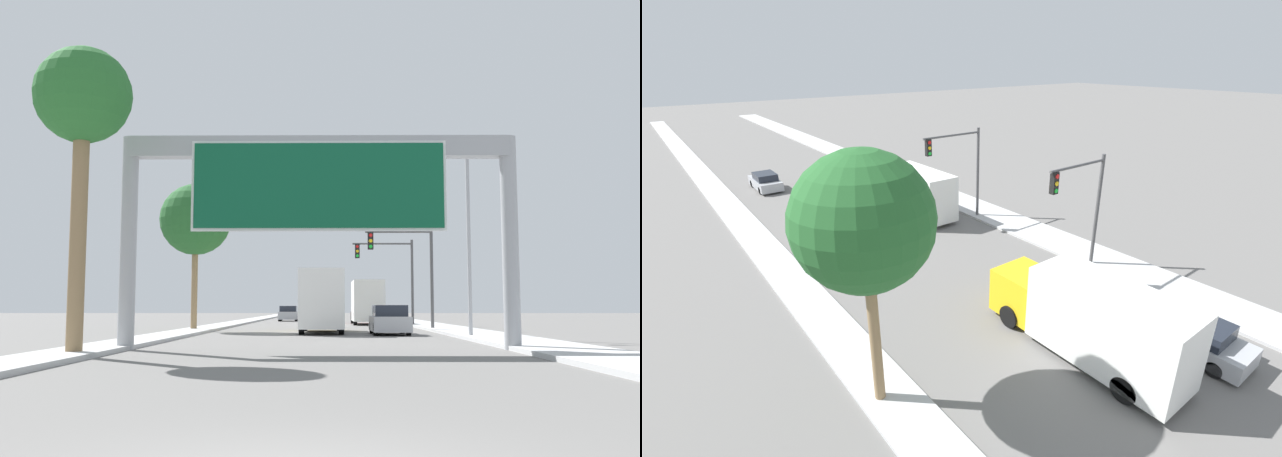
{
  "view_description": "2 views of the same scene",
  "coord_description": "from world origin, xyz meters",
  "views": [
    {
      "loc": [
        0.25,
        -5.93,
        1.44
      ],
      "look_at": [
        0.0,
        22.56,
        4.56
      ],
      "focal_mm": 40.0,
      "sensor_mm": 36.0,
      "label": 1
    },
    {
      "loc": [
        -12.41,
        25.42,
        11.02
      ],
      "look_at": [
        0.74,
        42.16,
        2.4
      ],
      "focal_mm": 24.0,
      "sensor_mm": 36.0,
      "label": 2
    }
  ],
  "objects": [
    {
      "name": "car_far_right",
      "position": [
        -3.5,
        64.93,
        0.7
      ],
      "size": [
        1.84,
        4.42,
        1.49
      ],
      "color": "#A5A8AD",
      "rests_on": "ground"
    },
    {
      "name": "median_strip_left",
      "position": [
        -7.25,
        60.0,
        0.07
      ],
      "size": [
        2.0,
        120.0,
        0.15
      ],
      "color": "#B7B7B7",
      "rests_on": "ground"
    },
    {
      "name": "street_lamp_right",
      "position": [
        6.59,
        26.94,
        5.25
      ],
      "size": [
        2.32,
        0.28,
        9.01
      ],
      "color": "#9EA0A5",
      "rests_on": "ground"
    },
    {
      "name": "traffic_light_mid_block",
      "position": [
        5.33,
        48.0,
        4.37
      ],
      "size": [
        4.6,
        0.32,
        6.48
      ],
      "color": "#4C4C4F",
      "rests_on": "ground"
    },
    {
      "name": "palm_tree_background",
      "position": [
        -7.54,
        36.16,
        6.57
      ],
      "size": [
        4.25,
        4.25,
        8.73
      ],
      "color": "#8C704C",
      "rests_on": "ground"
    },
    {
      "name": "truck_box_secondary",
      "position": [
        3.5,
        51.45,
        1.75
      ],
      "size": [
        2.35,
        8.6,
        3.46
      ],
      "color": "red",
      "rests_on": "ground"
    },
    {
      "name": "truck_box_primary",
      "position": [
        0.0,
        33.27,
        1.7
      ],
      "size": [
        2.33,
        8.41,
        3.36
      ],
      "color": "yellow",
      "rests_on": "ground"
    },
    {
      "name": "sidewalk_right",
      "position": [
        7.75,
        60.0,
        0.07
      ],
      "size": [
        3.0,
        120.0,
        0.15
      ],
      "color": "#B7B7B7",
      "rests_on": "ground"
    },
    {
      "name": "car_far_left",
      "position": [
        3.5,
        30.99,
        0.71
      ],
      "size": [
        1.86,
        4.66,
        1.51
      ],
      "color": "#A5A8AD",
      "rests_on": "ground"
    },
    {
      "name": "traffic_light_near_intersection",
      "position": [
        5.46,
        38.0,
        4.25
      ],
      "size": [
        4.18,
        0.32,
        6.34
      ],
      "color": "#4C4C4F",
      "rests_on": "ground"
    },
    {
      "name": "palm_tree_foreground",
      "position": [
        -7.06,
        14.84,
        7.5
      ],
      "size": [
        2.91,
        2.91,
        9.22
      ],
      "color": "#8C704C",
      "rests_on": "ground"
    },
    {
      "name": "sign_gantry",
      "position": [
        0.0,
        17.88,
        5.42
      ],
      "size": [
        13.46,
        0.73,
        7.21
      ],
      "color": "#9EA0A5",
      "rests_on": "ground"
    },
    {
      "name": "car_mid_center",
      "position": [
        0.0,
        56.86,
        0.69
      ],
      "size": [
        1.83,
        4.79,
        1.47
      ],
      "color": "silver",
      "rests_on": "ground"
    }
  ]
}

